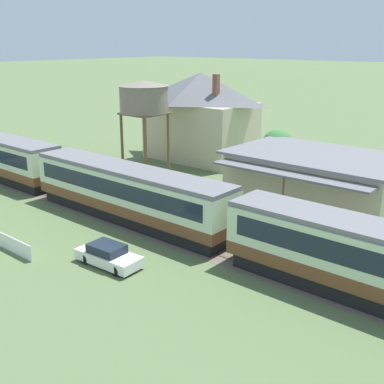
{
  "coord_description": "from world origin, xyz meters",
  "views": [
    {
      "loc": [
        9.9,
        -23.93,
        12.92
      ],
      "look_at": [
        -9.66,
        -0.81,
        3.41
      ],
      "focal_mm": 45.0,
      "sensor_mm": 36.0,
      "label": 1
    }
  ],
  "objects_px": {
    "water_tower": "(144,98)",
    "station_house_grey_roof": "(201,115)",
    "passenger_train": "(238,222)",
    "parked_car_white": "(108,255)",
    "yard_tree_0": "(277,146)",
    "station_building": "(318,184)"
  },
  "relations": [
    {
      "from": "station_house_grey_roof",
      "to": "parked_car_white",
      "type": "height_order",
      "value": "station_house_grey_roof"
    },
    {
      "from": "yard_tree_0",
      "to": "parked_car_white",
      "type": "bearing_deg",
      "value": -86.98
    },
    {
      "from": "station_house_grey_roof",
      "to": "yard_tree_0",
      "type": "xyz_separation_m",
      "value": [
        12.06,
        -3.64,
        -1.29
      ]
    },
    {
      "from": "water_tower",
      "to": "station_building",
      "type": "bearing_deg",
      "value": 0.68
    },
    {
      "from": "station_building",
      "to": "yard_tree_0",
      "type": "xyz_separation_m",
      "value": [
        -6.48,
        4.78,
        1.32
      ]
    },
    {
      "from": "passenger_train",
      "to": "parked_car_white",
      "type": "bearing_deg",
      "value": -130.79
    },
    {
      "from": "station_building",
      "to": "parked_car_white",
      "type": "height_order",
      "value": "station_building"
    },
    {
      "from": "station_building",
      "to": "station_house_grey_roof",
      "type": "xyz_separation_m",
      "value": [
        -18.54,
        8.42,
        2.6
      ]
    },
    {
      "from": "yard_tree_0",
      "to": "passenger_train",
      "type": "bearing_deg",
      "value": -67.34
    },
    {
      "from": "passenger_train",
      "to": "parked_car_white",
      "type": "xyz_separation_m",
      "value": [
        -5.22,
        -6.05,
        -1.66
      ]
    },
    {
      "from": "passenger_train",
      "to": "station_house_grey_roof",
      "type": "xyz_separation_m",
      "value": [
        -18.4,
        18.85,
        2.74
      ]
    },
    {
      "from": "passenger_train",
      "to": "station_building",
      "type": "distance_m",
      "value": 10.43
    },
    {
      "from": "station_building",
      "to": "station_house_grey_roof",
      "type": "height_order",
      "value": "station_house_grey_roof"
    },
    {
      "from": "parked_car_white",
      "to": "station_house_grey_roof",
      "type": "bearing_deg",
      "value": 114.34
    },
    {
      "from": "station_building",
      "to": "water_tower",
      "type": "height_order",
      "value": "water_tower"
    },
    {
      "from": "passenger_train",
      "to": "station_house_grey_roof",
      "type": "distance_m",
      "value": 26.48
    },
    {
      "from": "station_building",
      "to": "yard_tree_0",
      "type": "distance_m",
      "value": 8.16
    },
    {
      "from": "yard_tree_0",
      "to": "station_building",
      "type": "bearing_deg",
      "value": -36.39
    },
    {
      "from": "passenger_train",
      "to": "yard_tree_0",
      "type": "xyz_separation_m",
      "value": [
        -6.35,
        15.2,
        1.45
      ]
    },
    {
      "from": "passenger_train",
      "to": "station_building",
      "type": "relative_size",
      "value": 5.72
    },
    {
      "from": "passenger_train",
      "to": "station_house_grey_roof",
      "type": "height_order",
      "value": "station_house_grey_roof"
    },
    {
      "from": "water_tower",
      "to": "station_house_grey_roof",
      "type": "bearing_deg",
      "value": 89.22
    }
  ]
}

